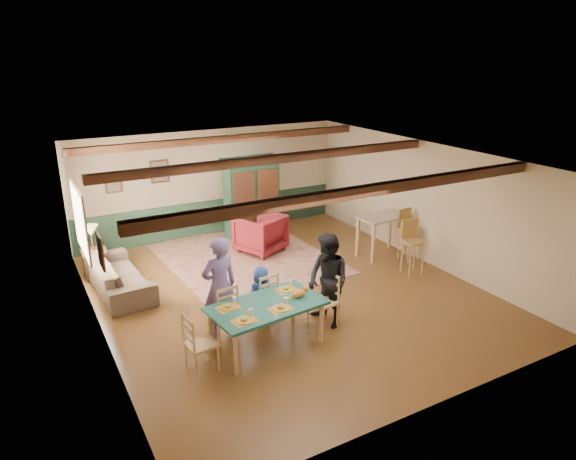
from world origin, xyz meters
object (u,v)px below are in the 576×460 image
bar_stool_right (409,235)px  end_table (95,264)px  dining_chair_far_right (264,297)px  dining_chair_end_right (323,301)px  table_lamp (92,238)px  armoire (252,198)px  counter_table (382,236)px  bar_stool_left (413,248)px  dining_chair_end_left (201,342)px  person_man (220,286)px  cat (298,293)px  sofa (118,275)px  person_child (261,294)px  person_woman (328,281)px  dining_table (267,326)px  armchair (260,233)px  dining_chair_far_left (223,309)px

bar_stool_right → end_table: bearing=154.0°
dining_chair_far_right → dining_chair_end_right: bearing=136.2°
table_lamp → armoire: bearing=9.7°
end_table → counter_table: (6.06, -1.96, 0.19)m
dining_chair_far_right → bar_stool_left: (3.67, 0.28, 0.12)m
bar_stool_left → dining_chair_end_left: bearing=-159.3°
person_man → bar_stool_right: size_ratio=1.48×
dining_chair_end_left → dining_chair_end_right: (2.30, 0.25, 0.00)m
bar_stool_left → bar_stool_right: 0.82m
dining_chair_far_right → dining_chair_end_left: bearing=24.9°
dining_chair_end_right → table_lamp: 5.10m
bar_stool_right → cat: bearing=-161.2°
armoire → sofa: armoire is taller
dining_chair_far_right → table_lamp: table_lamp is taller
end_table → table_lamp: (0.00, 0.00, 0.58)m
cat → end_table: bearing=114.8°
dining_chair_end_left → person_child: (1.46, 0.97, 0.03)m
dining_chair_far_right → person_child: person_child is taller
dining_chair_end_right → bar_stool_left: size_ratio=0.80×
dining_chair_end_left → bar_stool_left: (5.14, 1.17, 0.12)m
dining_chair_far_right → counter_table: size_ratio=0.81×
person_woman → table_lamp: size_ratio=3.00×
sofa → dining_chair_end_left: bearing=-174.6°
person_woman → dining_table: bearing=-90.0°
dining_chair_end_left → person_man: bearing=-43.2°
dining_chair_end_left → counter_table: 5.74m
dining_table → armchair: bearing=65.4°
person_man → dining_chair_far_left: bearing=90.0°
dining_chair_end_right → bar_stool_left: (2.85, 0.92, 0.12)m
dining_table → dining_chair_far_left: bearing=125.2°
dining_table → table_lamp: bearing=115.2°
dining_chair_end_right → table_lamp: (-3.10, 4.03, 0.40)m
dining_table → dining_chair_end_left: size_ratio=1.89×
person_man → sofa: (-1.17, 2.52, -0.53)m
cat → sofa: 4.02m
dining_chair_far_right → person_child: size_ratio=0.95×
armoire → end_table: (-3.97, -0.68, -0.73)m
cat → sofa: size_ratio=0.16×
dining_chair_end_left → table_lamp: 4.37m
dining_table → armchair: armchair is taller
person_woman → dining_chair_end_left: bearing=-90.0°
person_man → person_woman: (1.73, -0.62, -0.04)m
dining_table → end_table: dining_table is taller
person_child → bar_stool_right: bearing=-174.5°
person_man → armchair: person_man is taller
counter_table → bar_stool_left: bar_stool_left is taller
cat → counter_table: size_ratio=0.31×
armchair → table_lamp: (-3.70, 0.35, 0.42)m
dining_table → bar_stool_left: (4.00, 1.04, 0.22)m
end_table → sofa: bearing=-71.3°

